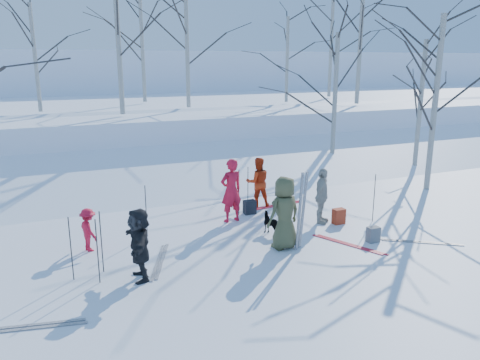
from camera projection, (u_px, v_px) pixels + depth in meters
name	position (u px, v px, depth m)	size (l,w,h in m)	color
ground	(265.00, 247.00, 11.17)	(120.00, 120.00, 0.00)	white
snow_ramp	(182.00, 176.00, 17.37)	(70.00, 9.50, 1.40)	white
snow_plateau	(131.00, 122.00, 26.06)	(70.00, 18.00, 2.20)	white
far_hill	(89.00, 86.00, 44.52)	(90.00, 30.00, 6.00)	white
skier_olive_center	(284.00, 213.00, 10.91)	(0.85, 0.55, 1.74)	#45472A
skier_red_north	(231.00, 191.00, 12.75)	(0.64, 0.42, 1.77)	red
skier_redor_behind	(258.00, 182.00, 14.13)	(0.74, 0.57, 1.51)	red
skier_red_seated	(89.00, 230.00, 10.85)	(0.66, 0.38, 1.02)	red
skier_cream_east	(322.00, 196.00, 12.66)	(0.89, 0.37, 1.52)	beige
skier_grey_west	(139.00, 244.00, 9.37)	(1.39, 0.44, 1.50)	black
dog	(272.00, 223.00, 11.97)	(0.30, 0.66, 0.55)	black
upright_ski_left	(300.00, 212.00, 10.73)	(0.07, 0.02, 1.90)	silver
upright_ski_right	(303.00, 211.00, 10.83)	(0.07, 0.02, 1.90)	silver
ski_pair_a	(27.00, 327.00, 7.79)	(1.90, 0.57, 0.02)	silver
ski_pair_b	(275.00, 206.00, 14.31)	(1.91, 0.39, 0.02)	red
ski_pair_c	(349.00, 244.00, 11.30)	(0.98, 1.81, 0.02)	red
ski_pair_d	(420.00, 242.00, 11.44)	(1.68, 1.23, 0.02)	silver
ski_pair_e	(160.00, 261.00, 10.35)	(0.88, 1.84, 0.02)	silver
ski_pole_a	(101.00, 242.00, 9.69)	(0.02, 0.02, 1.34)	black
ski_pole_b	(98.00, 251.00, 9.21)	(0.02, 0.02, 1.34)	black
ski_pole_c	(71.00, 249.00, 9.34)	(0.02, 0.02, 1.34)	black
ski_pole_d	(239.00, 192.00, 13.34)	(0.02, 0.02, 1.34)	black
ski_pole_e	(374.00, 198.00, 12.80)	(0.02, 0.02, 1.34)	black
ski_pole_f	(248.00, 189.00, 13.68)	(0.02, 0.02, 1.34)	black
ski_pole_g	(146.00, 211.00, 11.67)	(0.02, 0.02, 1.34)	black
backpack_red	(339.00, 216.00, 12.73)	(0.32, 0.22, 0.42)	#A33019
backpack_grey	(373.00, 234.00, 11.44)	(0.30, 0.20, 0.38)	#5C5F64
backpack_dark	(250.00, 207.00, 13.55)	(0.34, 0.24, 0.40)	black
birch_plateau_a	(118.00, 31.00, 18.36)	(5.14, 5.14, 6.49)	silver
birch_plateau_b	(331.00, 40.00, 27.78)	(5.27, 5.27, 6.67)	silver
birch_plateau_c	(361.00, 27.00, 22.95)	(5.81, 5.81, 7.44)	silver
birch_plateau_d	(187.00, 46.00, 21.27)	(4.45, 4.45, 5.50)	silver
birch_plateau_e	(142.00, 45.00, 24.20)	(4.65, 4.65, 5.79)	silver
birch_plateau_f	(35.00, 58.00, 19.57)	(3.70, 3.70, 4.43)	silver
birch_plateau_h	(287.00, 60.00, 24.31)	(3.62, 3.62, 4.31)	silver
birch_edge_b	(435.00, 105.00, 15.52)	(4.65, 4.65, 5.79)	silver
birch_edge_c	(420.00, 107.00, 18.36)	(4.18, 4.18, 5.12)	silver
birch_edge_e	(335.00, 103.00, 18.54)	(4.37, 4.37, 5.39)	silver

